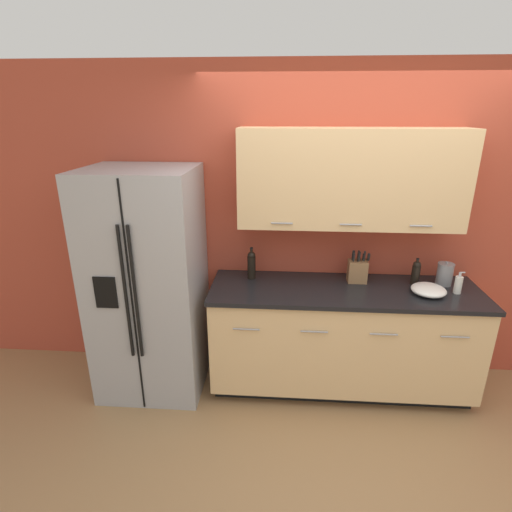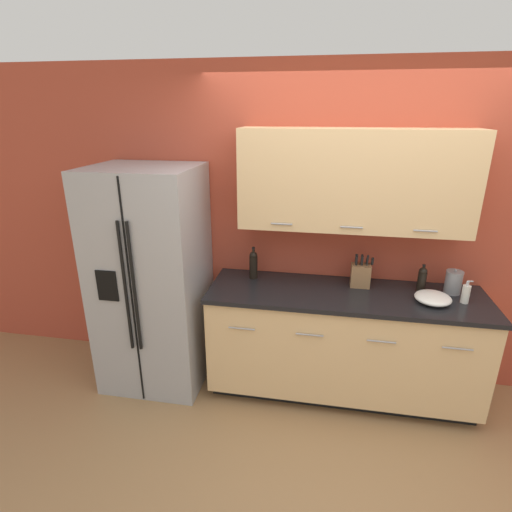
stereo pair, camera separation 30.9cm
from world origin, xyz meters
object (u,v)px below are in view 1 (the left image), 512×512
wine_bottle (251,264)px  mixing_bowl (429,290)px  knife_block (357,270)px  steel_canister (445,274)px  refrigerator (149,284)px  soap_dispenser (458,284)px  oil_bottle (416,272)px

wine_bottle → mixing_bowl: bearing=-8.9°
knife_block → steel_canister: (0.69, -0.00, -0.01)m
refrigerator → mixing_bowl: 2.18m
wine_bottle → soap_dispenser: size_ratio=1.54×
mixing_bowl → knife_block: bearing=158.1°
soap_dispenser → mixing_bowl: soap_dispenser is taller
refrigerator → steel_canister: refrigerator is taller
wine_bottle → steel_canister: bearing=-0.6°
refrigerator → steel_canister: size_ratio=9.50×
knife_block → wine_bottle: bearing=179.3°
refrigerator → oil_bottle: size_ratio=8.35×
soap_dispenser → oil_bottle: bearing=151.9°
soap_dispenser → steel_canister: steel_canister is taller
refrigerator → knife_block: refrigerator is taller
oil_bottle → mixing_bowl: size_ratio=0.86×
knife_block → soap_dispenser: knife_block is taller
steel_canister → soap_dispenser: bearing=-74.3°
steel_canister → knife_block: bearing=179.7°
knife_block → mixing_bowl: 0.55m
wine_bottle → steel_canister: size_ratio=1.39×
refrigerator → wine_bottle: 0.84m
refrigerator → oil_bottle: refrigerator is taller
wine_bottle → oil_bottle: bearing=-1.2°
soap_dispenser → steel_canister: size_ratio=0.90×
steel_canister → mixing_bowl: size_ratio=0.76×
oil_bottle → steel_canister: (0.23, 0.01, -0.01)m
wine_bottle → mixing_bowl: size_ratio=1.06×
oil_bottle → knife_block: bearing=177.9°
oil_bottle → mixing_bowl: 0.20m
knife_block → mixing_bowl: size_ratio=1.07×
refrigerator → wine_bottle: refrigerator is taller
refrigerator → soap_dispenser: size_ratio=10.52×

